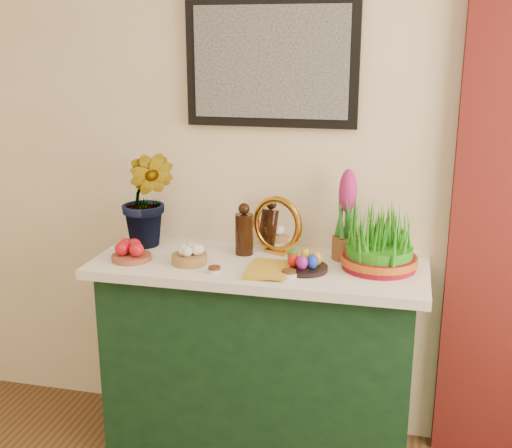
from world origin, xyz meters
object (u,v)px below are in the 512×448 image
Objects in this scene: hyacinth_green at (147,183)px; wheatgrass_sabzeh at (380,242)px; book at (248,267)px; mirror at (277,226)px; sideboard at (259,362)px.

wheatgrass_sabzeh is at bearing -3.55° from hyacinth_green.
book is at bearing -22.89° from hyacinth_green.
mirror is 0.46m from wheatgrass_sabzeh.
book is 0.70× the size of wheatgrass_sabzeh.
wheatgrass_sabzeh reaches higher than book.
sideboard is 2.23× the size of hyacinth_green.
book is 0.54m from wheatgrass_sabzeh.
book reaches higher than sideboard.
sideboard is at bearing -107.67° from mirror.
wheatgrass_sabzeh is at bearing 4.61° from sideboard.
wheatgrass_sabzeh is (0.51, 0.15, 0.10)m from book.
hyacinth_green is 0.62m from book.
mirror reaches higher than book.
wheatgrass_sabzeh reaches higher than sideboard.
mirror is at bearing 76.25° from book.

